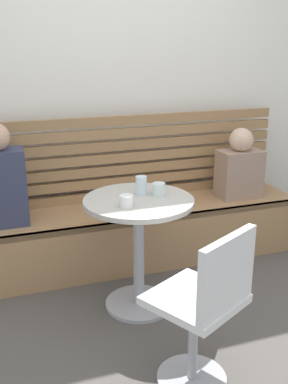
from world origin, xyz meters
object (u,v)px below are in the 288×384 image
cup_glass_short (159,189)px  cup_glass_tall (141,186)px  cafe_table (139,232)px  person_adult (0,181)px  person_child_left (239,167)px  cup_ceramic_white (126,201)px  booth_bench (129,235)px  white_chair (205,305)px

cup_glass_short → cup_glass_tall: bearing=154.8°
cafe_table → person_adult: (-0.78, 0.62, 0.24)m
cafe_table → person_child_left: 1.23m
cup_ceramic_white → person_adult: bearing=132.9°
booth_bench → white_chair: bearing=-92.6°
booth_bench → cup_ceramic_white: cup_ceramic_white is taller
cup_glass_short → cafe_table: bearing=-170.2°
white_chair → cup_ceramic_white: 0.79m
white_chair → cup_ceramic_white: bearing=104.0°
cafe_table → cup_ceramic_white: bearing=-136.4°
white_chair → cafe_table: bearing=94.6°
cafe_table → person_adult: person_adult is taller
white_chair → cup_glass_tall: (-0.03, 0.88, 0.34)m
cup_ceramic_white → booth_bench: bearing=71.8°
cafe_table → cup_glass_short: 0.30m
person_adult → cup_ceramic_white: person_adult is taller
cup_ceramic_white → cup_glass_short: size_ratio=1.00×
cafe_table → white_chair: (0.07, -0.81, -0.05)m
person_adult → cup_glass_short: (0.92, -0.60, 0.02)m
white_chair → person_child_left: size_ratio=1.51×
booth_bench → cup_glass_tall: bearing=-99.3°
person_adult → cup_glass_tall: (0.82, -0.55, 0.04)m
cup_ceramic_white → cafe_table: bearing=43.6°
person_adult → white_chair: bearing=-59.2°
cafe_table → white_chair: 0.81m
person_child_left → person_adult: bearing=179.7°
cup_glass_tall → cup_glass_short: 0.11m
person_child_left → cup_glass_short: bearing=-147.4°
cup_glass_tall → cup_ceramic_white: bearing=-130.5°
booth_bench → person_adult: (-0.91, -0.01, 0.53)m
white_chair → person_adult: (-0.85, 1.43, 0.29)m
person_adult → cup_ceramic_white: size_ratio=8.85×
white_chair → cup_glass_tall: size_ratio=7.08×
white_chair → cup_glass_short: size_ratio=10.63×
person_child_left → cup_glass_tall: (-1.02, -0.54, 0.11)m
cafe_table → cup_glass_tall: size_ratio=6.17×
person_child_left → cup_glass_tall: 1.16m
booth_bench → person_adult: person_adult is taller
person_child_left → cup_ceramic_white: size_ratio=7.05×
person_child_left → cup_glass_short: 1.09m
booth_bench → cup_glass_short: 0.82m
booth_bench → white_chair: size_ratio=3.18×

